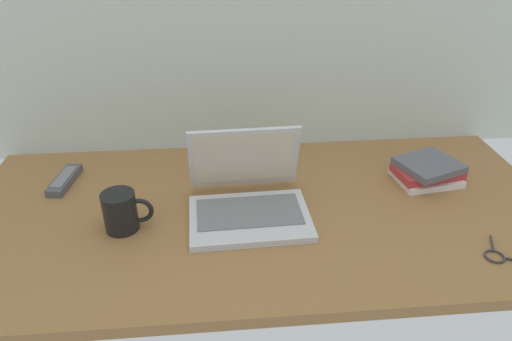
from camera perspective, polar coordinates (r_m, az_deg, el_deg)
desk at (r=1.28m, az=0.94°, el=-5.20°), size 1.60×0.76×0.03m
laptop at (r=1.24m, az=-1.01°, el=-3.17°), size 0.32×0.29×0.21m
coffee_mug at (r=1.21m, az=-16.04°, el=-4.76°), size 0.12×0.08×0.10m
remote_control_near at (r=1.48m, az=-22.23°, el=-1.07°), size 0.07×0.17×0.02m
eyeglasses at (r=1.25m, az=28.43°, el=-9.31°), size 0.12×0.13×0.01m
book_stack at (r=1.47m, az=20.13°, el=-0.07°), size 0.20×0.19×0.06m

